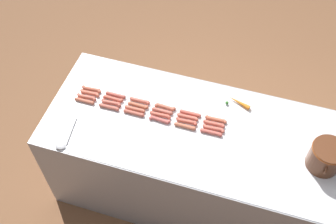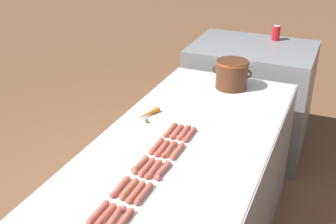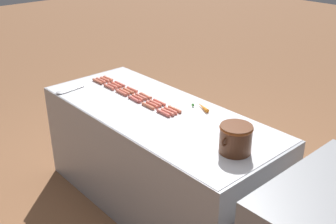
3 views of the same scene
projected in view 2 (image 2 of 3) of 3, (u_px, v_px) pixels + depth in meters
The scene contains 25 objects.
griddle_counter at pixel (180, 213), 2.36m from camera, with size 0.88×2.11×0.89m.
back_cabinet at pixel (249, 99), 3.65m from camera, with size 0.99×0.75×0.95m, color gray.
hot_dog_1 at pixel (98, 212), 1.67m from camera, with size 0.03×0.15×0.03m.
hot_dog_2 at pixel (120, 187), 1.82m from camera, with size 0.03×0.15×0.03m.
hot_dog_3 at pixel (140, 164), 1.97m from camera, with size 0.03×0.15×0.03m.
hot_dog_4 at pixel (157, 146), 2.12m from camera, with size 0.03×0.15×0.03m.
hot_dog_5 at pixel (170, 130), 2.27m from camera, with size 0.03×0.15×0.03m.
hot_dog_7 at pixel (105, 216), 1.65m from camera, with size 0.03×0.15×0.03m.
hot_dog_8 at pixel (129, 189), 1.81m from camera, with size 0.03×0.15×0.03m.
hot_dog_9 at pixel (147, 167), 1.95m from camera, with size 0.03×0.15×0.03m.
hot_dog_10 at pixel (162, 148), 2.10m from camera, with size 0.03×0.15×0.03m.
hot_dog_11 at pixel (177, 131), 2.26m from camera, with size 0.03×0.15×0.03m.
hot_dog_13 at pixel (114, 218), 1.64m from camera, with size 0.04×0.15×0.03m.
hot_dog_14 at pixel (136, 192), 1.78m from camera, with size 0.03×0.15×0.03m.
hot_dog_15 at pixel (154, 169), 1.94m from camera, with size 0.03×0.15×0.03m.
hot_dog_16 at pixel (169, 149), 2.09m from camera, with size 0.04×0.15×0.03m.
hot_dog_17 at pixel (184, 132), 2.25m from camera, with size 0.03×0.15×0.03m.
hot_dog_19 at pixel (123, 221), 1.62m from camera, with size 0.03×0.15×0.03m.
hot_dog_20 at pixel (144, 193), 1.78m from camera, with size 0.03×0.15×0.03m.
hot_dog_21 at pixel (163, 170), 1.93m from camera, with size 0.04×0.15×0.03m.
hot_dog_22 at pixel (177, 151), 2.08m from camera, with size 0.03×0.15×0.03m.
hot_dog_23 at pixel (190, 134), 2.23m from camera, with size 0.03×0.15×0.03m.
bean_pot at pixel (232, 73), 2.78m from camera, with size 0.27×0.22×0.19m.
carrot at pixel (148, 114), 2.44m from camera, with size 0.09×0.18×0.03m.
soda_can at pixel (276, 33), 3.55m from camera, with size 0.07×0.07×0.12m.
Camera 2 is at (0.67, -1.74, 2.00)m, focal length 45.23 mm.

